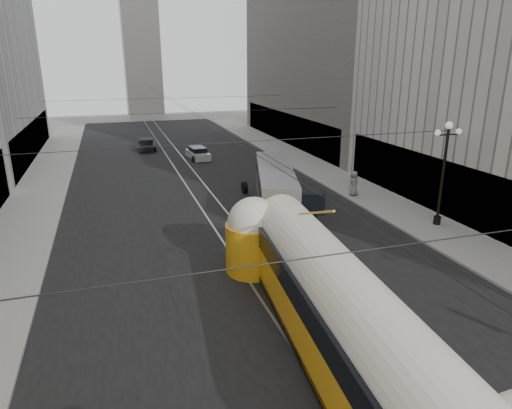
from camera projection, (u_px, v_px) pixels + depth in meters
road at (195, 184)px, 38.06m from camera, size 20.00×85.00×0.02m
sidewalk_left at (44, 185)px, 37.73m from camera, size 4.00×72.00×0.15m
sidewalk_right at (310, 165)px, 44.69m from camera, size 4.00×72.00×0.15m
rail_left at (186, 185)px, 37.84m from camera, size 0.12×85.00×0.04m
rail_right at (204, 184)px, 38.28m from camera, size 0.12×85.00×0.04m
building_right_far at (335, 2)px, 52.94m from camera, size 12.60×32.60×32.60m
distant_tower at (140, 28)px, 76.57m from camera, size 6.00×6.00×31.36m
lamppost_right_mid at (444, 168)px, 27.42m from camera, size 1.86×0.44×6.37m
catenary at (196, 114)px, 35.38m from camera, size 25.00×72.00×0.23m
streetcar at (336, 308)px, 15.64m from camera, size 4.11×17.33×3.82m
city_bus at (275, 185)px, 32.02m from camera, size 5.33×11.53×2.83m
sedan_white_far at (198, 154)px, 47.54m from camera, size 2.04×4.14×1.26m
sedan_dark_far at (147, 145)px, 52.20m from camera, size 2.22×4.36×1.32m
pedestrian_sidewalk_right at (354, 183)px, 34.21m from camera, size 1.06×0.85×1.88m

